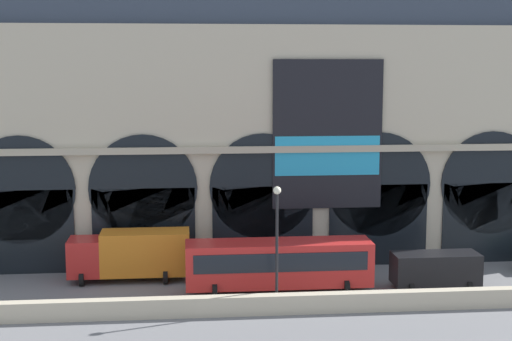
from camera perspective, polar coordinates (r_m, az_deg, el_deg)
name	(u,v)px	position (r m, az deg, el deg)	size (l,w,h in m)	color
ground_plane	(271,289)	(45.89, 1.16, -9.00)	(200.00, 200.00, 0.00)	slate
quay_parapet_wall	(281,304)	(41.52, 1.88, -10.09)	(90.00, 0.70, 1.07)	beige
station_building	(260,123)	(51.43, 0.27, 3.63)	(48.41, 5.33, 19.54)	beige
box_truck_midwest	(131,254)	(47.95, -9.46, -6.25)	(7.50, 2.91, 3.12)	red
bus_center	(279,263)	(44.81, 1.73, -7.05)	(11.00, 3.25, 3.10)	red
van_mideast	(435,269)	(46.94, 13.47, -7.25)	(5.20, 2.48, 2.20)	black
street_lamp_quayside	(277,231)	(41.23, 1.60, -4.63)	(0.44, 0.44, 6.90)	black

